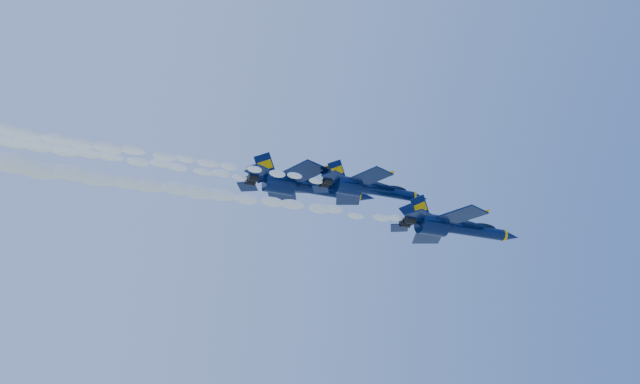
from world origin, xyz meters
name	(u,v)px	position (x,y,z in m)	size (l,w,h in m)	color
jet_lead	(455,227)	(16.87, -8.83, 148.16)	(17.23, 14.14, 6.40)	#07133B
smoke_trail_jet_lead	(183,189)	(-17.60, -8.83, 147.70)	(54.21, 2.20, 1.98)	white
jet_second	(369,189)	(6.03, -6.55, 152.71)	(14.97, 12.28, 5.56)	#07133B
smoke_trail_jet_second	(92,145)	(-27.47, -6.55, 152.27)	(54.21, 1.91, 1.72)	white
jet_third	(305,186)	(-0.16, 0.42, 154.97)	(18.53, 15.20, 6.89)	#07133B
smoke_trail_jet_third	(21,143)	(-35.18, 0.42, 154.49)	(54.21, 2.36, 2.13)	white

